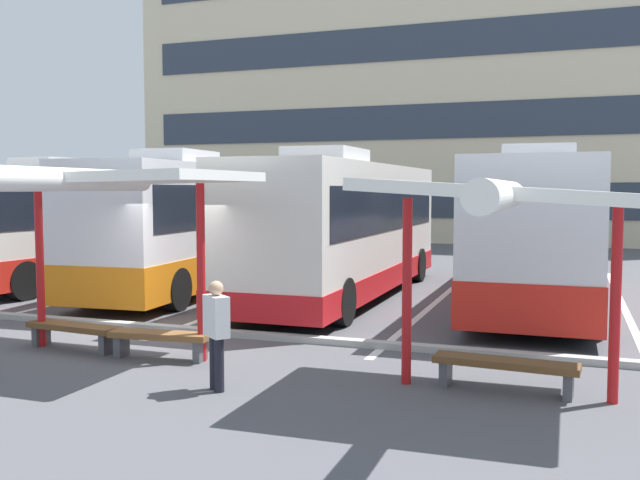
% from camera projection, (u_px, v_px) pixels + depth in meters
% --- Properties ---
extents(ground_plane, '(160.00, 160.00, 0.00)m').
position_uv_depth(ground_plane, '(153.00, 337.00, 13.22)').
color(ground_plane, '#515156').
extents(terminal_building, '(32.72, 15.44, 18.92)m').
position_uv_depth(terminal_building, '(445.00, 103.00, 42.81)').
color(terminal_building, beige).
rests_on(terminal_building, ground).
extents(coach_bus_0, '(3.45, 11.02, 3.67)m').
position_uv_depth(coach_bus_0, '(92.00, 225.00, 21.37)').
color(coach_bus_0, silver).
rests_on(coach_bus_0, ground).
extents(coach_bus_1, '(3.16, 10.47, 3.81)m').
position_uv_depth(coach_bus_1, '(199.00, 226.00, 19.64)').
color(coach_bus_1, silver).
rests_on(coach_bus_1, ground).
extents(coach_bus_2, '(2.71, 10.65, 3.77)m').
position_uv_depth(coach_bus_2, '(344.00, 228.00, 18.03)').
color(coach_bus_2, silver).
rests_on(coach_bus_2, ground).
extents(coach_bus_3, '(2.67, 11.56, 3.78)m').
position_uv_depth(coach_bus_3, '(541.00, 231.00, 17.41)').
color(coach_bus_3, silver).
rests_on(coach_bus_3, ground).
extents(lane_stripe_0, '(0.16, 14.00, 0.01)m').
position_uv_depth(lane_stripe_0, '(37.00, 276.00, 22.38)').
color(lane_stripe_0, white).
rests_on(lane_stripe_0, ground).
extents(lane_stripe_1, '(0.16, 14.00, 0.01)m').
position_uv_depth(lane_stripe_1, '(153.00, 282.00, 20.93)').
color(lane_stripe_1, white).
rests_on(lane_stripe_1, ground).
extents(lane_stripe_2, '(0.16, 14.00, 0.01)m').
position_uv_depth(lane_stripe_2, '(287.00, 289.00, 19.48)').
color(lane_stripe_2, white).
rests_on(lane_stripe_2, ground).
extents(lane_stripe_3, '(0.16, 14.00, 0.01)m').
position_uv_depth(lane_stripe_3, '(442.00, 297.00, 18.03)').
color(lane_stripe_3, white).
rests_on(lane_stripe_3, ground).
extents(lane_stripe_4, '(0.16, 14.00, 0.01)m').
position_uv_depth(lane_stripe_4, '(624.00, 307.00, 16.58)').
color(lane_stripe_4, white).
rests_on(lane_stripe_4, ground).
extents(waiting_shelter_1, '(4.24, 4.88, 3.13)m').
position_uv_depth(waiting_shelter_1, '(105.00, 183.00, 11.46)').
color(waiting_shelter_1, red).
rests_on(waiting_shelter_1, ground).
extents(bench_1, '(1.87, 0.59, 0.45)m').
position_uv_depth(bench_1, '(73.00, 330.00, 12.17)').
color(bench_1, brown).
rests_on(bench_1, ground).
extents(bench_2, '(1.75, 0.59, 0.45)m').
position_uv_depth(bench_2, '(160.00, 339.00, 11.50)').
color(bench_2, brown).
rests_on(bench_2, ground).
extents(waiting_shelter_2, '(3.76, 4.66, 2.95)m').
position_uv_depth(waiting_shelter_2, '(506.00, 198.00, 9.16)').
color(waiting_shelter_2, red).
rests_on(waiting_shelter_2, ground).
extents(bench_3, '(1.99, 0.57, 0.45)m').
position_uv_depth(bench_3, '(505.00, 367.00, 9.65)').
color(bench_3, brown).
rests_on(bench_3, ground).
extents(platform_kerb, '(44.00, 0.24, 0.12)m').
position_uv_depth(platform_kerb, '(169.00, 328.00, 13.74)').
color(platform_kerb, '#ADADA8').
rests_on(platform_kerb, ground).
extents(waiting_passenger_0, '(0.49, 0.45, 1.54)m').
position_uv_depth(waiting_passenger_0, '(216.00, 329.00, 9.66)').
color(waiting_passenger_0, black).
rests_on(waiting_passenger_0, ground).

